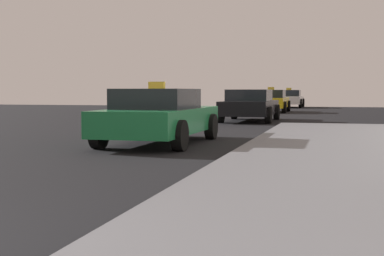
% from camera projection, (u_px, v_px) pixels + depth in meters
% --- Properties ---
extents(car_green, '(2.00, 4.48, 1.43)m').
position_uv_depth(car_green, '(159.00, 116.00, 12.65)').
color(car_green, '#196638').
rests_on(car_green, ground_plane).
extents(car_black, '(2.04, 4.48, 1.27)m').
position_uv_depth(car_black, '(250.00, 105.00, 22.02)').
color(car_black, black).
rests_on(car_black, ground_plane).
extents(car_yellow, '(1.92, 4.07, 1.43)m').
position_uv_depth(car_yellow, '(271.00, 101.00, 31.31)').
color(car_yellow, yellow).
rests_on(car_yellow, ground_plane).
extents(car_white, '(2.05, 4.49, 1.43)m').
position_uv_depth(car_white, '(289.00, 99.00, 40.10)').
color(car_white, white).
rests_on(car_white, ground_plane).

